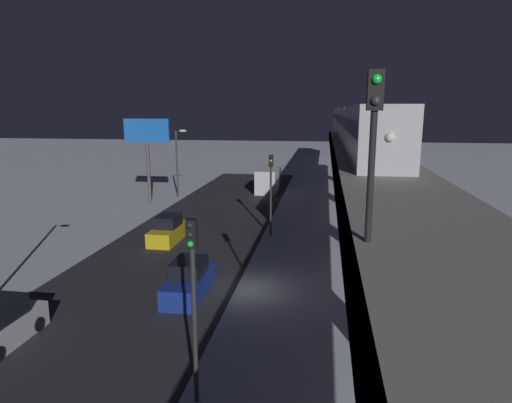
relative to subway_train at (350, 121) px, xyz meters
name	(u,v)px	position (x,y,z in m)	size (l,w,h in m)	color
ground_plane	(247,290)	(7.02, 36.02, -8.41)	(240.00, 240.00, 0.00)	silver
avenue_asphalt	(142,283)	(13.17, 36.02, -8.41)	(11.00, 88.86, 0.01)	#28282D
elevated_railway	(382,192)	(0.09, 36.02, -2.70)	(5.00, 88.86, 6.63)	gray
subway_train	(350,121)	(0.00, 0.00, 0.00)	(2.94, 74.07, 3.40)	#B7BABF
rail_signal	(374,127)	(1.94, 48.10, 0.95)	(0.36, 0.41, 4.00)	black
sedan_yellow	(168,230)	(14.57, 27.71, -7.61)	(1.80, 4.61, 1.97)	gold
sedan_blue_2	(189,281)	(9.97, 37.19, -7.61)	(1.80, 4.56, 1.97)	navy
box_truck	(268,180)	(9.77, 5.32, -7.06)	(2.40, 7.40, 2.80)	navy
traffic_light_near	(193,286)	(7.07, 45.71, -4.21)	(0.32, 0.44, 6.40)	#2D2D2D
traffic_light_mid	(271,183)	(7.07, 25.12, -4.21)	(0.32, 0.44, 6.40)	#2D2D2D
commercial_billboard	(147,139)	(21.17, 15.13, -1.58)	(4.80, 0.36, 8.90)	#4C4C51
street_lamp_far	(179,155)	(19.25, 11.02, -3.60)	(1.35, 0.44, 7.65)	#38383D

